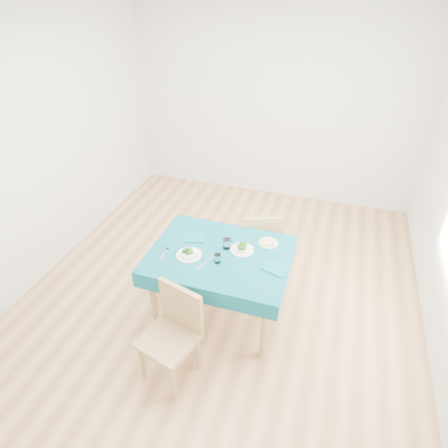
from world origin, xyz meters
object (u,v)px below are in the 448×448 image
(bowl_near, at_px, (189,252))
(side_plate, at_px, (268,243))
(bowl_far, at_px, (242,248))
(chair_far, at_px, (259,236))
(table, at_px, (220,284))
(chair_near, at_px, (168,333))

(bowl_near, bearing_deg, side_plate, 31.85)
(bowl_near, xyz_separation_m, bowl_far, (0.43, 0.22, -0.00))
(chair_far, height_order, bowl_far, chair_far)
(chair_far, distance_m, side_plate, 0.54)
(chair_far, height_order, side_plate, chair_far)
(table, distance_m, side_plate, 0.61)
(bowl_far, bearing_deg, chair_far, 87.35)
(side_plate, bearing_deg, bowl_far, -139.10)
(chair_far, xyz_separation_m, bowl_near, (-0.46, -0.83, 0.29))
(table, relative_size, bowl_far, 5.81)
(chair_near, xyz_separation_m, bowl_near, (-0.08, 0.66, 0.28))
(bowl_far, bearing_deg, table, -150.06)
(chair_near, distance_m, chair_far, 1.54)
(chair_near, distance_m, side_plate, 1.22)
(table, xyz_separation_m, chair_near, (-0.17, -0.77, 0.13))
(chair_far, bearing_deg, side_plate, 90.94)
(table, height_order, chair_far, chair_far)
(table, distance_m, chair_near, 0.80)
(chair_near, xyz_separation_m, chair_far, (0.38, 1.49, -0.01))
(chair_near, relative_size, bowl_near, 4.49)
(table, xyz_separation_m, bowl_far, (0.18, 0.10, 0.41))
(table, xyz_separation_m, bowl_near, (-0.25, -0.11, 0.41))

